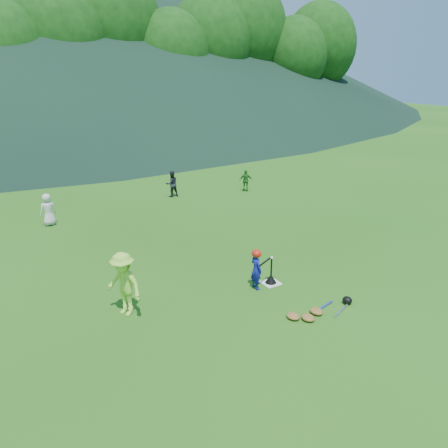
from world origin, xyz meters
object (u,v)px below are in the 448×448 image
batter_child (256,270)px  fielder_a (48,210)px  equipment_pile (317,311)px  fielder_c (246,181)px  batting_tee (271,279)px  adult_coach (124,284)px  fielder_b (172,184)px  home_plate (271,283)px

batter_child → fielder_a: bearing=25.3°
equipment_pile → fielder_c: bearing=66.2°
batting_tee → fielder_a: bearing=119.0°
adult_coach → fielder_b: (4.90, 8.66, -0.18)m
adult_coach → equipment_pile: bearing=33.6°
fielder_a → batting_tee: bearing=107.7°
batter_child → home_plate: bearing=-87.4°
batter_child → adult_coach: size_ratio=0.69×
home_plate → fielder_b: (1.09, 9.08, 0.57)m
fielder_b → batting_tee: bearing=84.7°
adult_coach → batting_tee: bearing=57.2°
adult_coach → batting_tee: (3.80, -0.42, -0.63)m
fielder_c → equipment_pile: fielder_c is taller
home_plate → equipment_pile: size_ratio=0.25×
adult_coach → batter_child: bearing=55.8°
fielder_c → equipment_pile: size_ratio=0.57×
fielder_b → fielder_c: bearing=166.8°
fielder_a → equipment_pile: size_ratio=0.65×
fielder_b → equipment_pile: size_ratio=0.64×
adult_coach → fielder_b: 9.95m
home_plate → fielder_b: fielder_b is taller
batter_child → fielder_b: fielder_b is taller
fielder_c → adult_coach: bearing=75.7°
batter_child → fielder_c: size_ratio=1.03×
home_plate → fielder_c: bearing=61.7°
fielder_a → batting_tee: size_ratio=1.73×
equipment_pile → fielder_b: bearing=84.4°
adult_coach → equipment_pile: (3.83, -2.21, -0.70)m
home_plate → batting_tee: bearing=0.0°
fielder_c → home_plate: bearing=93.9°
batter_child → adult_coach: adult_coach is taller
home_plate → fielder_b: 9.16m
batter_child → fielder_c: (4.92, 8.23, -0.01)m
adult_coach → fielder_c: bearing=106.9°
home_plate → equipment_pile: bearing=-89.1°
home_plate → adult_coach: size_ratio=0.30×
batting_tee → equipment_pile: bearing=-89.1°
batting_tee → fielder_b: bearing=83.1°
batter_child → fielder_c: batter_child is taller
adult_coach → batting_tee: adult_coach is taller
batter_child → equipment_pile: 1.89m
home_plate → adult_coach: bearing=173.7°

